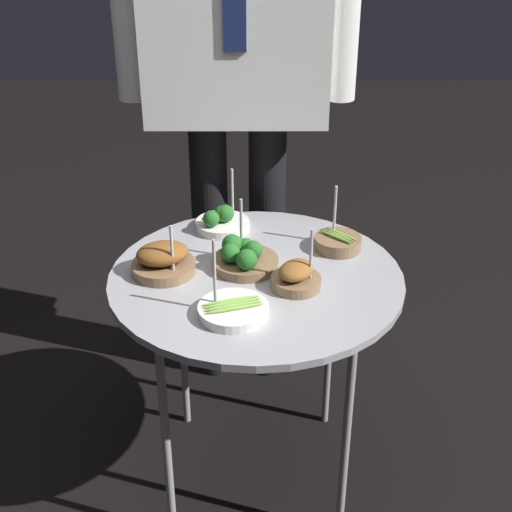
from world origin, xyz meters
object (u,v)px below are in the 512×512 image
bowl_broccoli_mid_left (221,221)px  bowl_asparagus_front_left (233,309)px  serving_cart (256,290)px  bowl_roast_center (163,260)px  bowl_roast_back_right (296,277)px  waiter_figure (235,27)px  bowl_broccoli_back_left (243,257)px  bowl_asparagus_front_center (338,242)px

bowl_broccoli_mid_left → bowl_asparagus_front_left: bearing=-84.2°
serving_cart → bowl_roast_center: size_ratio=4.59×
bowl_roast_back_right → waiter_figure: size_ratio=0.08×
serving_cart → bowl_broccoli_back_left: 0.08m
bowl_roast_back_right → waiter_figure: bearing=105.3°
bowl_asparagus_front_center → serving_cart: bearing=-147.5°
bowl_broccoli_mid_left → bowl_roast_center: bearing=-119.6°
bowl_broccoli_mid_left → waiter_figure: bearing=80.9°
bowl_broccoli_back_left → bowl_broccoli_mid_left: bowl_broccoli_back_left is taller
bowl_broccoli_back_left → waiter_figure: size_ratio=0.09×
serving_cart → bowl_asparagus_front_left: 0.18m
serving_cart → bowl_broccoli_mid_left: size_ratio=4.42×
bowl_asparagus_front_left → bowl_roast_back_right: (0.14, 0.11, 0.01)m
serving_cart → bowl_asparagus_front_center: bearing=32.5°
bowl_asparagus_front_left → bowl_asparagus_front_center: bowl_asparagus_front_left is taller
serving_cart → bowl_roast_back_right: bowl_roast_back_right is taller
bowl_broccoli_back_left → bowl_broccoli_mid_left: (-0.06, 0.20, -0.00)m
bowl_roast_back_right → bowl_broccoli_mid_left: bearing=121.9°
bowl_roast_center → bowl_asparagus_front_center: bearing=15.6°
serving_cart → bowl_broccoli_mid_left: bowl_broccoli_mid_left is taller
bowl_roast_center → bowl_asparagus_front_center: bowl_asparagus_front_center is taller
bowl_asparagus_front_center → bowl_asparagus_front_left: bearing=-130.3°
serving_cart → bowl_broccoli_back_left: size_ratio=4.38×
serving_cart → bowl_roast_center: (-0.22, 0.01, 0.07)m
bowl_roast_center → bowl_roast_back_right: bearing=-12.2°
bowl_broccoli_back_left → waiter_figure: waiter_figure is taller
bowl_broccoli_mid_left → bowl_roast_center: size_ratio=1.04×
bowl_asparagus_front_left → bowl_broccoli_mid_left: (-0.04, 0.40, 0.01)m
bowl_roast_back_right → bowl_asparagus_front_center: bearing=58.5°
bowl_broccoli_back_left → bowl_broccoli_mid_left: size_ratio=1.01×
bowl_broccoli_mid_left → bowl_roast_back_right: size_ratio=1.06×
bowl_asparagus_front_left → bowl_roast_back_right: bowl_asparagus_front_left is taller
serving_cart → bowl_asparagus_front_center: 0.25m
bowl_asparagus_front_center → bowl_roast_center: bearing=-164.4°
bowl_broccoli_back_left → waiter_figure: 0.62m
waiter_figure → serving_cart: bearing=-83.7°
serving_cart → bowl_broccoli_mid_left: 0.26m
serving_cart → bowl_roast_center: bearing=176.7°
bowl_roast_center → bowl_asparagus_front_center: size_ratio=0.97×
serving_cart → bowl_asparagus_front_center: size_ratio=4.43×
bowl_asparagus_front_left → bowl_asparagus_front_center: 0.39m
bowl_roast_back_right → bowl_roast_center: size_ratio=0.98×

